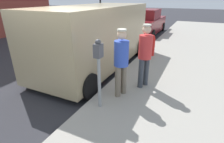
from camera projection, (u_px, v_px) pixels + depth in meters
ground_plane at (68, 89)px, 5.01m from camera, size 80.00×80.00×0.00m
sidewalk_slab at (205, 122)px, 3.58m from camera, size 5.00×32.00×0.15m
parking_meter_near at (99, 63)px, 3.57m from camera, size 0.14×0.18×1.52m
pedestrian_in_red at (145, 53)px, 4.52m from camera, size 0.34×0.34×1.66m
pedestrian_in_blue at (121, 60)px, 4.10m from camera, size 0.34×0.35×1.62m
parked_van at (96, 35)px, 6.22m from camera, size 2.13×5.20×2.15m
parked_sedan_ahead at (146, 23)px, 12.16m from camera, size 1.96×4.41×1.65m
fire_hydrant at (152, 45)px, 7.25m from camera, size 0.24×0.24×0.86m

